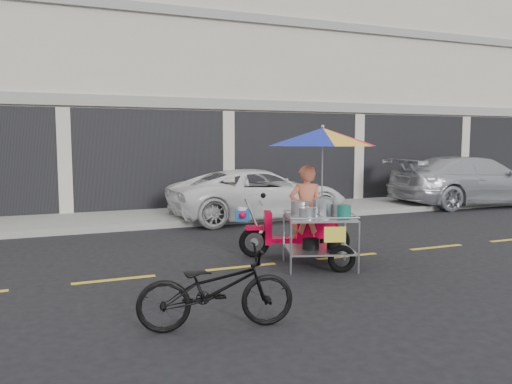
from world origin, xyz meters
name	(u,v)px	position (x,y,z in m)	size (l,w,h in m)	color
ground	(347,256)	(0.00, 0.00, 0.00)	(90.00, 90.00, 0.00)	black
sidewalk	(240,212)	(0.00, 5.50, 0.07)	(45.00, 3.00, 0.15)	gray
shophouse_block	(262,84)	(2.82, 10.59, 4.24)	(36.00, 8.11, 10.40)	beige
centerline	(347,256)	(0.00, 0.00, 0.00)	(42.00, 0.10, 0.01)	gold
white_pickup	(259,194)	(0.20, 4.58, 0.65)	(2.17, 4.70, 1.31)	white
silver_pickup	(472,181)	(7.42, 4.50, 0.78)	(2.18, 5.36, 1.56)	#B8BAC2
near_bicycle	(216,289)	(-3.18, -2.39, 0.45)	(0.60, 1.71, 0.90)	black
food_vendor_rig	(315,177)	(-0.76, -0.16, 1.45)	(2.27, 2.29, 2.31)	black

